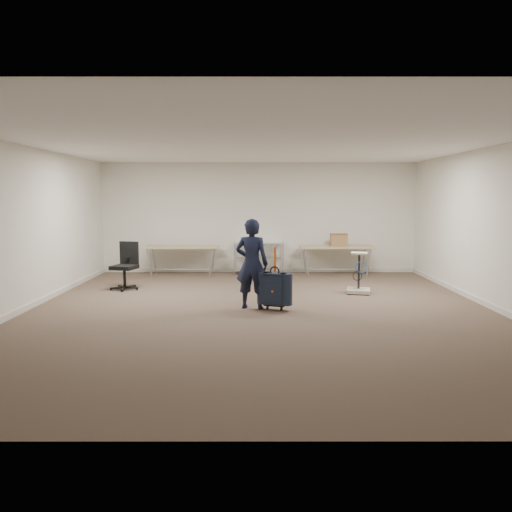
{
  "coord_description": "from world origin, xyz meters",
  "views": [
    {
      "loc": [
        -0.08,
        -8.26,
        1.93
      ],
      "look_at": [
        -0.08,
        0.3,
        0.92
      ],
      "focal_mm": 35.0,
      "sensor_mm": 36.0,
      "label": 1
    }
  ],
  "objects": [
    {
      "name": "equipment_cart",
      "position": [
        1.99,
        1.64,
        0.22
      ],
      "size": [
        0.54,
        0.54,
        0.83
      ],
      "color": "beige",
      "rests_on": "ground"
    },
    {
      "name": "cardboard_box",
      "position": [
        1.97,
        4.01,
        0.88
      ],
      "size": [
        0.42,
        0.32,
        0.3
      ],
      "primitive_type": "cube",
      "rotation": [
        0.0,
        0.0,
        -0.05
      ],
      "color": "olive",
      "rests_on": "folding_table_right"
    },
    {
      "name": "ground",
      "position": [
        0.0,
        0.0,
        0.0
      ],
      "size": [
        9.0,
        9.0,
        0.0
      ],
      "primitive_type": "plane",
      "color": "#4D3D2E",
      "rests_on": "ground"
    },
    {
      "name": "folding_table_left",
      "position": [
        -1.9,
        3.95,
        0.68
      ],
      "size": [
        1.8,
        0.75,
        0.73
      ],
      "color": "tan",
      "rests_on": "ground"
    },
    {
      "name": "wire_shelf",
      "position": [
        0.0,
        4.2,
        0.44
      ],
      "size": [
        1.22,
        0.47,
        0.8
      ],
      "color": "silver",
      "rests_on": "ground"
    },
    {
      "name": "office_chair",
      "position": [
        -2.82,
        2.1,
        0.3
      ],
      "size": [
        0.6,
        0.6,
        0.99
      ],
      "color": "black",
      "rests_on": "ground"
    },
    {
      "name": "person",
      "position": [
        -0.15,
        0.27,
        0.78
      ],
      "size": [
        0.64,
        0.49,
        1.57
      ],
      "primitive_type": "imported",
      "rotation": [
        0.0,
        0.0,
        2.93
      ],
      "color": "black",
      "rests_on": "ground"
    },
    {
      "name": "room_shell",
      "position": [
        0.0,
        1.38,
        0.05
      ],
      "size": [
        8.0,
        9.0,
        9.0
      ],
      "color": "silver",
      "rests_on": "ground"
    },
    {
      "name": "folding_table_right",
      "position": [
        1.9,
        3.95,
        0.68
      ],
      "size": [
        1.8,
        0.75,
        0.73
      ],
      "color": "tan",
      "rests_on": "ground"
    },
    {
      "name": "suitcase",
      "position": [
        0.24,
        0.13,
        0.37
      ],
      "size": [
        0.45,
        0.34,
        1.08
      ],
      "color": "black",
      "rests_on": "ground"
    }
  ]
}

